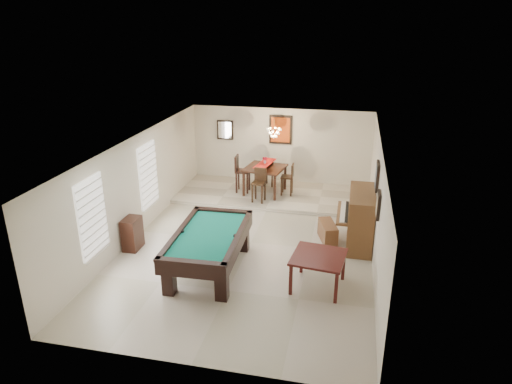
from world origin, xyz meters
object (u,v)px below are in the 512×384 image
at_px(dining_chair_east, 287,179).
at_px(dining_chair_north, 270,172).
at_px(upright_piano, 354,218).
at_px(dining_chair_west, 243,174).
at_px(dining_chair_south, 259,185).
at_px(apothecary_chest, 132,234).
at_px(dining_table, 265,178).
at_px(flower_vase, 265,160).
at_px(piano_bench, 328,232).
at_px(square_table, 318,271).
at_px(chandelier, 274,129).
at_px(pool_table, 209,252).

bearing_deg(dining_chair_east, dining_chair_north, -137.11).
distance_m(upright_piano, dining_chair_west, 4.41).
bearing_deg(dining_chair_north, dining_chair_south, 95.33).
bearing_deg(upright_piano, apothecary_chest, -164.92).
bearing_deg(dining_chair_south, dining_table, 93.26).
bearing_deg(dining_chair_east, flower_vase, -91.36).
xyz_separation_m(dining_chair_south, dining_chair_west, (-0.67, 0.72, 0.08)).
bearing_deg(piano_bench, square_table, -91.68).
bearing_deg(dining_chair_north, dining_table, 95.96).
height_order(dining_chair_north, dining_chair_east, dining_chair_east).
distance_m(piano_bench, dining_chair_north, 4.05).
bearing_deg(dining_chair_west, chandelier, -92.16).
distance_m(pool_table, dining_chair_west, 4.73).
bearing_deg(dining_chair_south, dining_chair_north, 93.84).
xyz_separation_m(piano_bench, dining_chair_south, (-2.21, 1.95, 0.39)).
bearing_deg(piano_bench, pool_table, -140.94).
bearing_deg(dining_chair_east, chandelier, -86.07).
bearing_deg(dining_chair_west, square_table, -152.51).
bearing_deg(dining_chair_north, apothecary_chest, 70.25).
distance_m(dining_table, dining_chair_east, 0.71).
relative_size(piano_bench, dining_table, 0.73).
bearing_deg(chandelier, piano_bench, -54.74).
distance_m(piano_bench, apothecary_chest, 4.89).
height_order(flower_vase, chandelier, chandelier).
height_order(square_table, dining_chair_north, dining_chair_north).
distance_m(pool_table, dining_chair_north, 5.47).
bearing_deg(piano_bench, dining_table, 128.68).
xyz_separation_m(pool_table, upright_piano, (3.13, 2.01, 0.25)).
height_order(square_table, dining_chair_east, dining_chair_east).
bearing_deg(apothecary_chest, square_table, -9.45).
height_order(pool_table, flower_vase, flower_vase).
distance_m(apothecary_chest, dining_chair_east, 5.26).
height_order(pool_table, chandelier, chandelier).
bearing_deg(upright_piano, pool_table, -147.28).
relative_size(upright_piano, dining_chair_north, 1.74).
bearing_deg(dining_chair_east, pool_table, -13.98).
bearing_deg(dining_chair_east, dining_chair_south, -45.88).
distance_m(square_table, flower_vase, 5.42).
bearing_deg(upright_piano, dining_chair_south, 145.11).
distance_m(upright_piano, dining_chair_east, 3.44).
relative_size(flower_vase, dining_chair_north, 0.22).
xyz_separation_m(pool_table, dining_chair_west, (-0.37, 4.71, 0.26)).
bearing_deg(square_table, dining_chair_east, 105.84).
xyz_separation_m(flower_vase, chandelier, (0.28, -0.04, 1.00)).
bearing_deg(piano_bench, dining_chair_north, 122.20).
distance_m(square_table, dining_chair_south, 4.69).
relative_size(pool_table, dining_table, 2.28).
distance_m(flower_vase, dining_chair_south, 0.95).
bearing_deg(dining_table, pool_table, -94.07).
distance_m(dining_chair_south, dining_chair_west, 0.98).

